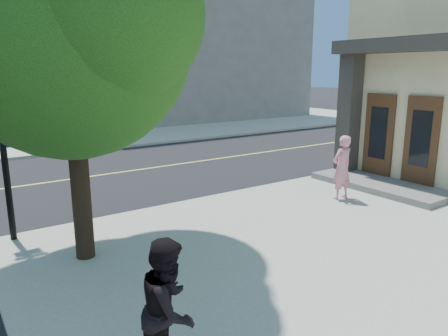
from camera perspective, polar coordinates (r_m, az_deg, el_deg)
ground at (r=10.20m, az=-24.57°, el=-8.33°), size 140.00×140.00×0.00m
road_ew at (r=14.47m, az=-27.87°, el=-2.53°), size 140.00×9.00×0.01m
sidewalk_ne at (r=34.56m, az=-8.96°, el=7.13°), size 29.00×25.00×0.12m
filler_ne at (r=35.24m, az=-8.99°, el=18.74°), size 18.00×16.00×14.00m
man_on_phone at (r=11.69m, az=15.66°, el=0.07°), size 0.65×0.44×1.73m
pedestrian at (r=4.91m, az=-7.42°, el=-18.45°), size 1.01×1.02×1.66m
street_tree at (r=7.86m, az=-19.74°, el=20.02°), size 5.19×4.72×6.89m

